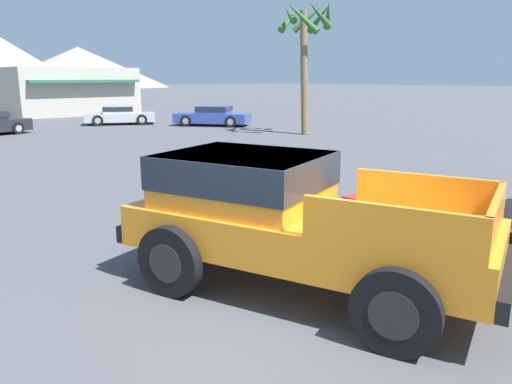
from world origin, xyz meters
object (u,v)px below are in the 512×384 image
parked_car_blue (213,115)px  palm_tree_tall (306,35)px  red_convertible_car (466,221)px  parked_car_silver (119,115)px  orange_pickup_truck (283,212)px

parked_car_blue → palm_tree_tall: 8.07m
red_convertible_car → parked_car_silver: bearing=76.6°
red_convertible_car → parked_car_silver: (6.17, 24.83, 0.18)m
red_convertible_car → parked_car_blue: 22.57m
red_convertible_car → parked_car_silver: size_ratio=0.92×
parked_car_silver → palm_tree_tall: palm_tree_tall is taller
palm_tree_tall → parked_car_blue: bearing=95.3°
parked_car_silver → palm_tree_tall: size_ratio=0.69×
red_convertible_car → palm_tree_tall: bearing=52.5°
orange_pickup_truck → parked_car_silver: 25.89m
orange_pickup_truck → red_convertible_car: size_ratio=1.32×
orange_pickup_truck → palm_tree_tall: palm_tree_tall is taller
orange_pickup_truck → parked_car_blue: (13.57, 19.40, -0.46)m
red_convertible_car → palm_tree_tall: (10.53, 13.46, 4.45)m
parked_car_silver → parked_car_blue: size_ratio=0.97×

